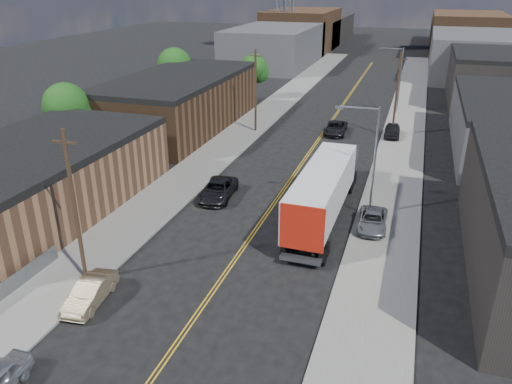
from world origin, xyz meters
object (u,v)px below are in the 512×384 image
Objects in this scene: car_left_c at (218,190)px; car_ahead_truck at (336,128)px; semi_truck at (326,185)px; car_right_lot_a at (373,220)px; car_right_lot_c at (392,130)px; car_left_b at (90,292)px.

car_ahead_truck is at bearing 68.37° from car_left_c.
car_right_lot_a is (3.94, -1.53, -1.78)m from semi_truck.
car_right_lot_a is 25.30m from car_ahead_truck.
car_right_lot_c reaches higher than car_right_lot_a.
car_right_lot_c reaches higher than car_ahead_truck.
car_left_b reaches higher than car_right_lot_a.
car_left_c reaches higher than car_right_lot_a.
car_left_b is 42.11m from car_right_lot_c.
car_right_lot_a is at bearing -13.46° from car_left_c.
semi_truck reaches higher than car_left_b.
semi_truck is at bearing -7.61° from car_left_c.
semi_truck is 19.60m from car_left_b.
car_right_lot_c is 6.72m from car_ahead_truck.
car_left_c is 23.36m from car_ahead_truck.
semi_truck is 3.90× the size of car_left_b.
semi_truck is 23.67m from car_right_lot_c.
semi_truck is 23.06m from car_ahead_truck.
car_right_lot_a is at bearing -75.85° from car_ahead_truck.
car_right_lot_c is (13.20, 22.97, 0.14)m from car_left_c.
car_ahead_truck is (6.50, 22.44, -0.03)m from car_left_c.
car_left_c is (1.40, 16.53, 0.04)m from car_left_b.
car_left_c is at bearing -121.54° from car_right_lot_c.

